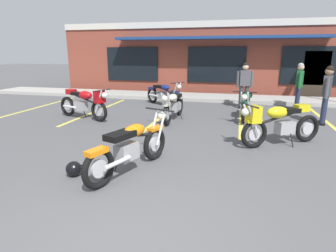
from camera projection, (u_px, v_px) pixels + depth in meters
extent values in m
plane|color=#515154|center=(182.00, 147.00, 6.17)|extent=(80.00, 80.00, 0.00)
cube|color=#A8A59E|center=(212.00, 98.00, 12.59)|extent=(22.00, 1.80, 0.14)
cube|color=brown|center=(220.00, 58.00, 16.16)|extent=(16.23, 5.61, 3.49)
cube|color=beige|center=(218.00, 24.00, 13.09)|extent=(16.23, 0.06, 0.30)
cube|color=black|center=(132.00, 64.00, 14.59)|extent=(2.77, 0.06, 1.70)
cube|color=black|center=(216.00, 65.00, 13.57)|extent=(2.77, 0.06, 1.70)
cube|color=black|center=(314.00, 66.00, 12.54)|extent=(2.77, 0.06, 1.70)
cube|color=#33281E|center=(316.00, 75.00, 12.61)|extent=(1.10, 0.06, 2.10)
cube|color=navy|center=(217.00, 38.00, 12.87)|extent=(9.74, 0.90, 0.12)
cube|color=#DBCC4C|center=(38.00, 107.00, 10.71)|extent=(0.12, 4.80, 0.01)
cube|color=#DBCC4C|center=(98.00, 110.00, 10.12)|extent=(0.12, 4.80, 0.01)
cube|color=#DBCC4C|center=(165.00, 114.00, 9.53)|extent=(0.12, 4.80, 0.01)
cube|color=#DBCC4C|center=(241.00, 118.00, 8.94)|extent=(0.12, 4.80, 0.01)
cube|color=#DBCC4C|center=(328.00, 123.00, 8.34)|extent=(0.12, 4.80, 0.01)
torus|color=black|center=(99.00, 169.00, 4.24)|extent=(0.31, 0.64, 0.64)
cylinder|color=#B7B7BC|center=(99.00, 169.00, 4.24)|extent=(0.15, 0.29, 0.29)
torus|color=black|center=(155.00, 144.00, 5.41)|extent=(0.31, 0.64, 0.64)
cylinder|color=#B7B7BC|center=(155.00, 144.00, 5.41)|extent=(0.15, 0.29, 0.29)
cylinder|color=silver|center=(154.00, 126.00, 5.45)|extent=(0.15, 0.32, 0.66)
cylinder|color=silver|center=(161.00, 127.00, 5.36)|extent=(0.15, 0.32, 0.66)
cylinder|color=black|center=(160.00, 110.00, 5.39)|extent=(0.63, 0.25, 0.03)
sphere|color=silver|center=(162.00, 116.00, 5.49)|extent=(0.22, 0.22, 0.17)
cube|color=orange|center=(156.00, 128.00, 5.36)|extent=(0.25, 0.39, 0.06)
cube|color=#9E9EA3|center=(127.00, 152.00, 4.74)|extent=(0.36, 0.46, 0.28)
cylinder|color=silver|center=(118.00, 162.00, 4.38)|extent=(0.25, 0.54, 0.07)
cylinder|color=black|center=(134.00, 135.00, 4.84)|extent=(0.37, 0.91, 0.26)
ellipsoid|color=orange|center=(134.00, 130.00, 4.84)|extent=(0.40, 0.54, 0.22)
cube|color=black|center=(120.00, 135.00, 4.55)|extent=(0.44, 0.58, 0.10)
cube|color=orange|center=(96.00, 152.00, 4.16)|extent=(0.27, 0.39, 0.08)
cylinder|color=black|center=(117.00, 165.00, 4.84)|extent=(0.14, 0.07, 0.29)
torus|color=black|center=(248.00, 105.00, 9.46)|extent=(0.16, 0.65, 0.64)
cylinder|color=#B7B7BC|center=(248.00, 105.00, 9.46)|extent=(0.09, 0.29, 0.29)
torus|color=black|center=(244.00, 113.00, 8.15)|extent=(0.16, 0.65, 0.64)
cylinder|color=#B7B7BC|center=(244.00, 113.00, 8.15)|extent=(0.09, 0.29, 0.29)
cylinder|color=silver|center=(248.00, 103.00, 7.95)|extent=(0.07, 0.33, 0.66)
cylinder|color=silver|center=(241.00, 103.00, 8.01)|extent=(0.07, 0.33, 0.66)
cylinder|color=black|center=(245.00, 92.00, 7.82)|extent=(0.66, 0.09, 0.03)
sphere|color=silver|center=(244.00, 97.00, 7.79)|extent=(0.19, 0.19, 0.17)
cube|color=#0F4C2D|center=(245.00, 103.00, 8.04)|extent=(0.17, 0.37, 0.06)
cube|color=#9E9EA3|center=(246.00, 106.00, 8.86)|extent=(0.28, 0.42, 0.28)
cylinder|color=silver|center=(243.00, 105.00, 9.25)|extent=(0.12, 0.55, 0.07)
cylinder|color=black|center=(246.00, 99.00, 8.62)|extent=(0.15, 0.94, 0.26)
ellipsoid|color=#0F4C2D|center=(246.00, 97.00, 8.58)|extent=(0.30, 0.50, 0.22)
cube|color=black|center=(247.00, 95.00, 8.90)|extent=(0.33, 0.54, 0.10)
cube|color=#0F4C2D|center=(248.00, 96.00, 9.41)|extent=(0.19, 0.37, 0.08)
cylinder|color=black|center=(252.00, 114.00, 8.93)|extent=(0.14, 0.04, 0.29)
torus|color=black|center=(180.00, 106.00, 9.28)|extent=(0.12, 0.64, 0.64)
cylinder|color=#B7B7BC|center=(180.00, 106.00, 9.28)|extent=(0.07, 0.29, 0.29)
torus|color=black|center=(167.00, 115.00, 7.94)|extent=(0.12, 0.64, 0.64)
cylinder|color=#B7B7BC|center=(167.00, 115.00, 7.94)|extent=(0.07, 0.29, 0.29)
cylinder|color=silver|center=(169.00, 104.00, 7.75)|extent=(0.06, 0.33, 0.66)
cylinder|color=silver|center=(163.00, 104.00, 7.79)|extent=(0.06, 0.33, 0.66)
cylinder|color=black|center=(165.00, 93.00, 7.61)|extent=(0.66, 0.06, 0.03)
sphere|color=silver|center=(165.00, 99.00, 7.58)|extent=(0.18, 0.18, 0.17)
cube|color=beige|center=(167.00, 104.00, 7.83)|extent=(0.15, 0.37, 0.06)
cube|color=#9E9EA3|center=(175.00, 107.00, 8.67)|extent=(0.25, 0.41, 0.28)
cylinder|color=silver|center=(173.00, 106.00, 9.06)|extent=(0.09, 0.55, 0.07)
cylinder|color=black|center=(173.00, 100.00, 8.42)|extent=(0.10, 0.94, 0.26)
ellipsoid|color=beige|center=(173.00, 98.00, 8.38)|extent=(0.28, 0.49, 0.22)
cube|color=black|center=(176.00, 96.00, 8.72)|extent=(0.30, 0.53, 0.10)
cube|color=beige|center=(180.00, 97.00, 9.23)|extent=(0.17, 0.37, 0.08)
cylinder|color=black|center=(181.00, 115.00, 8.75)|extent=(0.14, 0.03, 0.29)
torus|color=black|center=(152.00, 95.00, 11.59)|extent=(0.57, 0.47, 0.64)
cylinder|color=#B7B7BC|center=(152.00, 95.00, 11.59)|extent=(0.26, 0.22, 0.29)
torus|color=black|center=(175.00, 100.00, 10.50)|extent=(0.57, 0.47, 0.64)
cylinder|color=#B7B7BC|center=(175.00, 100.00, 10.50)|extent=(0.26, 0.22, 0.29)
cylinder|color=silver|center=(178.00, 91.00, 10.39)|extent=(0.28, 0.23, 0.66)
cylinder|color=silver|center=(174.00, 92.00, 10.29)|extent=(0.28, 0.23, 0.66)
cylinder|color=black|center=(178.00, 83.00, 10.20)|extent=(0.43, 0.54, 0.03)
sphere|color=silver|center=(179.00, 87.00, 10.17)|extent=(0.24, 0.24, 0.17)
cube|color=navy|center=(175.00, 92.00, 10.39)|extent=(0.37, 0.33, 0.06)
cube|color=#9E9EA3|center=(162.00, 95.00, 11.09)|extent=(0.46, 0.43, 0.28)
cylinder|color=silver|center=(153.00, 95.00, 11.29)|extent=(0.48, 0.39, 0.07)
cylinder|color=black|center=(165.00, 89.00, 10.87)|extent=(0.78, 0.62, 0.26)
ellipsoid|color=navy|center=(165.00, 87.00, 10.84)|extent=(0.54, 0.50, 0.22)
cube|color=black|center=(160.00, 87.00, 11.11)|extent=(0.58, 0.54, 0.10)
cube|color=navy|center=(152.00, 88.00, 11.54)|extent=(0.38, 0.35, 0.08)
cylinder|color=black|center=(164.00, 101.00, 11.31)|extent=(0.10, 0.12, 0.29)
torus|color=black|center=(68.00, 106.00, 9.16)|extent=(0.64, 0.30, 0.64)
cylinder|color=#B7B7BC|center=(68.00, 106.00, 9.16)|extent=(0.29, 0.15, 0.29)
torus|color=black|center=(99.00, 111.00, 8.41)|extent=(0.64, 0.30, 0.64)
cylinder|color=#B7B7BC|center=(99.00, 111.00, 8.41)|extent=(0.29, 0.15, 0.29)
cylinder|color=silver|center=(103.00, 101.00, 8.35)|extent=(0.32, 0.14, 0.66)
cylinder|color=silver|center=(99.00, 101.00, 8.21)|extent=(0.32, 0.14, 0.66)
cylinder|color=black|center=(102.00, 90.00, 8.16)|extent=(0.24, 0.64, 0.03)
sphere|color=silver|center=(104.00, 95.00, 8.15)|extent=(0.21, 0.21, 0.17)
cube|color=#B70F14|center=(99.00, 101.00, 8.32)|extent=(0.39, 0.25, 0.06)
cube|color=#9E9EA3|center=(81.00, 106.00, 8.81)|extent=(0.46, 0.35, 0.28)
cylinder|color=silver|center=(70.00, 107.00, 8.90)|extent=(0.54, 0.24, 0.07)
cylinder|color=black|center=(85.00, 99.00, 8.64)|extent=(0.91, 0.35, 0.26)
ellipsoid|color=#B70F14|center=(85.00, 95.00, 8.59)|extent=(0.59, 0.45, 0.26)
cube|color=#B70F14|center=(99.00, 97.00, 8.28)|extent=(0.32, 0.34, 0.36)
cube|color=black|center=(78.00, 94.00, 8.76)|extent=(0.46, 0.35, 0.10)
cube|color=#B70F14|center=(71.00, 92.00, 8.91)|extent=(0.37, 0.29, 0.16)
cylinder|color=black|center=(84.00, 113.00, 9.06)|extent=(0.07, 0.14, 0.29)
torus|color=black|center=(307.00, 128.00, 6.49)|extent=(0.59, 0.43, 0.64)
cylinder|color=#B7B7BC|center=(307.00, 128.00, 6.49)|extent=(0.28, 0.20, 0.29)
torus|color=black|center=(254.00, 134.00, 6.05)|extent=(0.59, 0.43, 0.64)
cylinder|color=#B7B7BC|center=(254.00, 134.00, 6.05)|extent=(0.28, 0.20, 0.29)
cylinder|color=silver|center=(254.00, 121.00, 5.86)|extent=(0.30, 0.21, 0.66)
cylinder|color=silver|center=(249.00, 119.00, 6.03)|extent=(0.30, 0.21, 0.66)
cylinder|color=black|center=(249.00, 105.00, 5.84)|extent=(0.38, 0.57, 0.03)
sphere|color=silver|center=(245.00, 112.00, 5.85)|extent=(0.23, 0.23, 0.17)
cube|color=yellow|center=(253.00, 121.00, 5.97)|extent=(0.38, 0.31, 0.06)
cube|color=#9E9EA3|center=(285.00, 127.00, 6.28)|extent=(0.47, 0.42, 0.28)
cylinder|color=silver|center=(294.00, 126.00, 6.53)|extent=(0.50, 0.35, 0.07)
cylinder|color=black|center=(278.00, 118.00, 6.15)|extent=(0.83, 0.55, 0.26)
ellipsoid|color=yellow|center=(278.00, 112.00, 6.11)|extent=(0.60, 0.53, 0.26)
cube|color=yellow|center=(254.00, 114.00, 5.93)|extent=(0.35, 0.36, 0.36)
cube|color=black|center=(290.00, 110.00, 6.21)|extent=(0.47, 0.42, 0.10)
cube|color=yellow|center=(301.00, 108.00, 6.29)|extent=(0.38, 0.34, 0.16)
cylinder|color=black|center=(292.00, 140.00, 6.20)|extent=(0.09, 0.13, 0.29)
cube|color=black|center=(246.00, 107.00, 10.48)|extent=(0.15, 0.26, 0.08)
cube|color=black|center=(240.00, 107.00, 10.48)|extent=(0.15, 0.26, 0.08)
cylinder|color=#38383D|center=(246.00, 96.00, 10.41)|extent=(0.18, 0.18, 0.80)
cylinder|color=#38383D|center=(241.00, 96.00, 10.42)|extent=(0.18, 0.18, 0.80)
cube|color=#4C4C51|center=(245.00, 78.00, 10.24)|extent=(0.42, 0.29, 0.56)
cylinder|color=#4C4C51|center=(252.00, 79.00, 10.24)|extent=(0.12, 0.12, 0.58)
cylinder|color=#4C4C51|center=(238.00, 79.00, 10.27)|extent=(0.12, 0.12, 0.58)
sphere|color=beige|center=(246.00, 67.00, 10.14)|extent=(0.26, 0.26, 0.22)
sphere|color=black|center=(246.00, 66.00, 10.14)|extent=(0.25, 0.25, 0.21)
cube|color=black|center=(297.00, 108.00, 10.36)|extent=(0.25, 0.13, 0.08)
cube|color=black|center=(298.00, 109.00, 10.18)|extent=(0.25, 0.13, 0.08)
cylinder|color=#232842|center=(297.00, 97.00, 10.27)|extent=(0.17, 0.17, 0.80)
cylinder|color=#232842|center=(298.00, 97.00, 10.09)|extent=(0.17, 0.17, 0.80)
cube|color=#1E6633|center=(300.00, 79.00, 10.01)|extent=(0.27, 0.41, 0.56)
cylinder|color=#1E6633|center=(299.00, 79.00, 10.25)|extent=(0.11, 0.11, 0.58)
cylinder|color=#1E6633|center=(300.00, 81.00, 9.80)|extent=(0.11, 0.11, 0.58)
sphere|color=tan|center=(301.00, 67.00, 9.91)|extent=(0.25, 0.25, 0.22)
sphere|color=gray|center=(301.00, 66.00, 9.90)|extent=(0.24, 0.24, 0.21)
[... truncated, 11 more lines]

